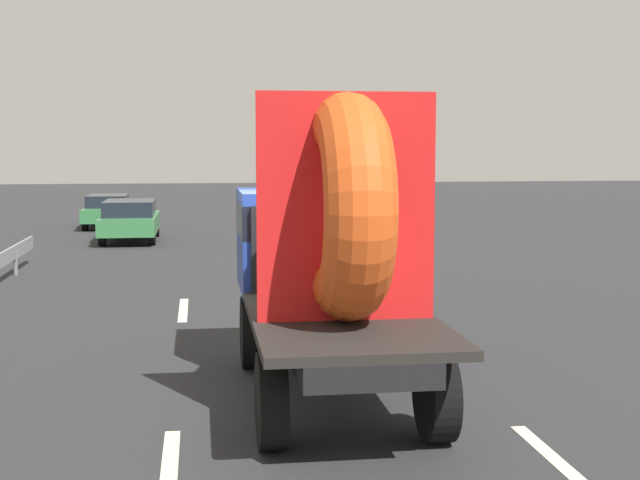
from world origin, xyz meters
TOP-DOWN VIEW (x-y plane):
  - ground_plane at (0.00, 0.00)m, footprint 120.00×120.00m
  - flatbed_truck at (0.18, -0.47)m, footprint 2.02×5.25m
  - distant_sedan at (-3.52, 17.33)m, footprint 1.71×3.98m
  - lane_dash_left_far at (-1.67, 5.22)m, footprint 0.16×2.34m
  - lane_dash_right_near at (2.04, -3.35)m, footprint 0.16×2.38m
  - lane_dash_right_far at (2.04, 5.49)m, footprint 0.16×2.47m
  - oncoming_car at (-4.71, 22.31)m, footprint 1.57×3.67m

SIDE VIEW (x-z plane):
  - ground_plane at x=0.00m, z-range 0.00..0.00m
  - lane_dash_left_far at x=-1.67m, z-range 0.00..0.01m
  - lane_dash_right_near at x=2.04m, z-range 0.00..0.01m
  - lane_dash_right_far at x=2.04m, z-range 0.00..0.01m
  - oncoming_car at x=-4.71m, z-range 0.04..1.24m
  - distant_sedan at x=-3.52m, z-range 0.05..1.35m
  - flatbed_truck at x=0.18m, z-range -0.04..3.56m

